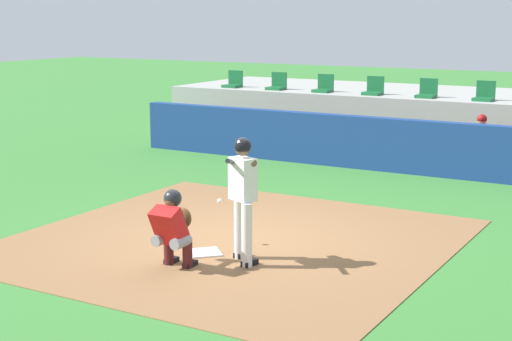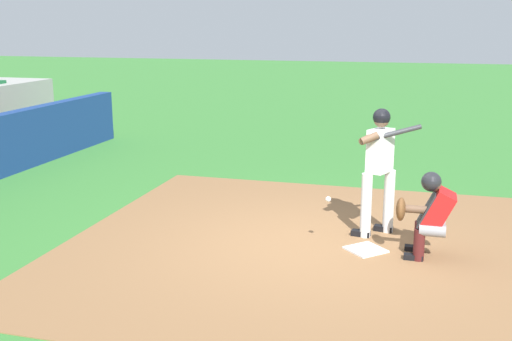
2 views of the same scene
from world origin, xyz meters
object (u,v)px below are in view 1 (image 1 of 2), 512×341
(stadium_seat_4, at_px, (427,92))
(stadium_seat_3, at_px, (374,90))
(stadium_seat_5, at_px, (484,95))
(home_plate, at_px, (205,253))
(catcher_crouched, at_px, (173,226))
(dugout_player_0, at_px, (479,143))
(stadium_seat_0, at_px, (233,83))
(stadium_seat_2, at_px, (324,87))
(stadium_seat_1, at_px, (277,85))
(batter_at_plate, at_px, (242,192))

(stadium_seat_4, bearing_deg, stadium_seat_3, 180.00)
(stadium_seat_3, relative_size, stadium_seat_5, 1.00)
(home_plate, relative_size, stadium_seat_4, 0.92)
(home_plate, bearing_deg, stadium_seat_5, 81.92)
(stadium_seat_4, bearing_deg, catcher_crouched, -90.04)
(stadium_seat_4, bearing_deg, dugout_player_0, -47.09)
(stadium_seat_0, distance_m, stadium_seat_4, 5.78)
(home_plate, bearing_deg, stadium_seat_2, 105.84)
(stadium_seat_2, relative_size, stadium_seat_4, 1.00)
(catcher_crouched, distance_m, stadium_seat_2, 11.36)
(stadium_seat_1, bearing_deg, catcher_crouched, -68.44)
(home_plate, relative_size, dugout_player_0, 0.34)
(stadium_seat_2, bearing_deg, catcher_crouched, -75.25)
(batter_at_plate, relative_size, dugout_player_0, 1.39)
(stadium_seat_2, xyz_separation_m, stadium_seat_5, (4.33, 0.00, 0.00))
(batter_at_plate, relative_size, stadium_seat_2, 3.76)
(catcher_crouched, height_order, dugout_player_0, dugout_player_0)
(stadium_seat_1, distance_m, stadium_seat_2, 1.44)
(stadium_seat_2, bearing_deg, stadium_seat_0, 180.00)
(catcher_crouched, xyz_separation_m, stadium_seat_1, (-4.33, 10.95, 0.93))
(stadium_seat_5, bearing_deg, batter_at_plate, -94.20)
(home_plate, height_order, stadium_seat_2, stadium_seat_2)
(dugout_player_0, distance_m, stadium_seat_3, 4.00)
(home_plate, distance_m, stadium_seat_1, 11.17)
(batter_at_plate, height_order, stadium_seat_3, stadium_seat_3)
(batter_at_plate, height_order, stadium_seat_1, stadium_seat_1)
(catcher_crouched, relative_size, stadium_seat_5, 3.41)
(catcher_crouched, bearing_deg, stadium_seat_5, 82.44)
(batter_at_plate, height_order, stadium_seat_4, stadium_seat_4)
(stadium_seat_4, bearing_deg, home_plate, -90.00)
(dugout_player_0, height_order, stadium_seat_2, stadium_seat_2)
(home_plate, height_order, stadium_seat_1, stadium_seat_1)
(catcher_crouched, distance_m, stadium_seat_1, 11.81)
(stadium_seat_0, xyz_separation_m, stadium_seat_2, (2.89, 0.00, 0.00))
(batter_at_plate, xyz_separation_m, stadium_seat_2, (-3.58, 10.25, 0.50))
(home_plate, distance_m, stadium_seat_0, 11.80)
(dugout_player_0, relative_size, stadium_seat_5, 2.71)
(home_plate, xyz_separation_m, stadium_seat_2, (-2.89, 10.18, 1.51))
(stadium_seat_0, relative_size, stadium_seat_1, 1.00)
(batter_at_plate, bearing_deg, stadium_seat_1, 116.11)
(catcher_crouched, bearing_deg, dugout_player_0, 77.96)
(catcher_crouched, bearing_deg, stadium_seat_4, 89.96)
(batter_at_plate, bearing_deg, stadium_seat_2, 109.25)
(stadium_seat_0, relative_size, stadium_seat_4, 1.00)
(dugout_player_0, distance_m, stadium_seat_4, 2.91)
(catcher_crouched, bearing_deg, home_plate, 89.39)
(home_plate, relative_size, catcher_crouched, 0.27)
(batter_at_plate, distance_m, stadium_seat_0, 12.13)
(stadium_seat_1, height_order, stadium_seat_4, same)
(stadium_seat_2, distance_m, stadium_seat_5, 4.33)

